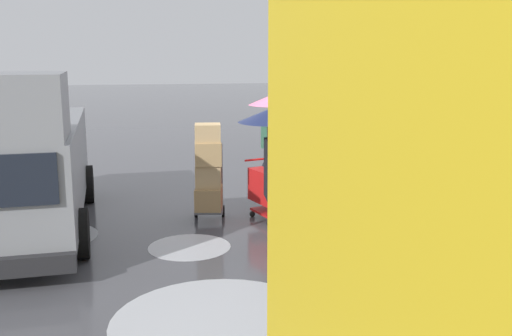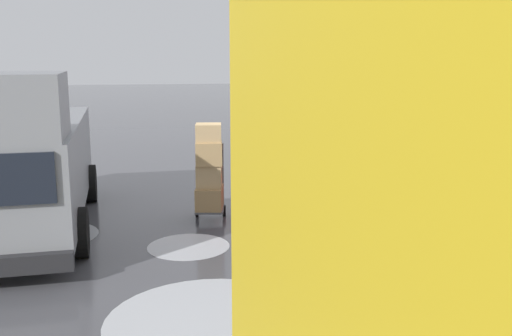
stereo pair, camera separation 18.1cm
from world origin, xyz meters
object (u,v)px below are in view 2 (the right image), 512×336
shopping_cart_vendor (272,188)px  pedestrian_pink_side (274,145)px  pedestrian_black_side (278,122)px  pedestrian_far_side (328,127)px  pedestrian_white_side (318,135)px  hand_dolly_boxes (209,171)px  cargo_van_parked_right (17,161)px

shopping_cart_vendor → pedestrian_pink_side: bearing=79.3°
pedestrian_black_side → pedestrian_far_side: size_ratio=1.00×
shopping_cart_vendor → pedestrian_white_side: (-0.59, 0.74, 1.00)m
hand_dolly_boxes → pedestrian_white_side: (-1.66, 0.84, 0.68)m
pedestrian_pink_side → pedestrian_black_side: 2.86m
shopping_cart_vendor → pedestrian_black_side: 1.58m
cargo_van_parked_right → pedestrian_pink_side: (-3.80, 1.56, 0.39)m
pedestrian_pink_side → pedestrian_black_side: same height
shopping_cart_vendor → pedestrian_far_side: (-1.05, -0.20, 1.00)m
hand_dolly_boxes → pedestrian_white_side: size_ratio=0.79×
shopping_cart_vendor → pedestrian_white_side: size_ratio=0.47×
pedestrian_pink_side → pedestrian_far_side: bearing=-126.8°
cargo_van_parked_right → pedestrian_white_side: bearing=171.7°
pedestrian_black_side → pedestrian_white_side: size_ratio=1.00×
shopping_cart_vendor → hand_dolly_boxes: bearing=-5.2°
hand_dolly_boxes → pedestrian_pink_side: (-0.76, 1.71, 0.68)m
pedestrian_white_side → pedestrian_far_side: same height
cargo_van_parked_right → pedestrian_white_side: (-4.70, 0.68, 0.39)m
shopping_cart_vendor → pedestrian_far_side: bearing=-169.3°
pedestrian_pink_side → cargo_van_parked_right: bearing=-22.3°
pedestrian_pink_side → pedestrian_far_side: size_ratio=1.00×
pedestrian_black_side → pedestrian_white_side: same height
pedestrian_pink_side → pedestrian_white_side: same height
pedestrian_pink_side → pedestrian_white_side: (-0.89, -0.87, 0.00)m
hand_dolly_boxes → pedestrian_far_side: (-2.12, -0.10, 0.68)m
pedestrian_white_side → pedestrian_far_side: 1.05m
shopping_cart_vendor → pedestrian_pink_side: pedestrian_pink_side is taller
pedestrian_far_side → hand_dolly_boxes: bearing=2.7°
pedestrian_white_side → pedestrian_far_side: size_ratio=1.00×
pedestrian_black_side → pedestrian_pink_side: bearing=76.6°
cargo_van_parked_right → pedestrian_black_side: (-4.46, -1.22, 0.39)m
pedestrian_white_side → pedestrian_far_side: bearing=-116.0°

